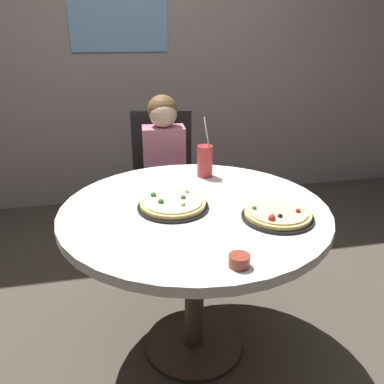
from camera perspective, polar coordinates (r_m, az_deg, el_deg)
name	(u,v)px	position (r m, az deg, el deg)	size (l,w,h in m)	color
ground_plane	(194,344)	(2.14, 0.30, -20.69)	(8.00, 8.00, 0.00)	#4C4238
wall_with_window	(142,27)	(3.51, -7.07, 22.11)	(5.20, 0.14, 2.90)	#A8998E
dining_table	(194,229)	(1.77, 0.34, -5.28)	(1.14, 1.14, 0.75)	silver
chair_wooden	(163,176)	(2.72, -4.06, 2.31)	(0.43, 0.43, 0.95)	black
diner_child	(166,192)	(2.57, -3.72, -0.05)	(0.28, 0.42, 1.08)	#3F4766
pizza_veggie	(278,215)	(1.65, 12.00, -3.18)	(0.29, 0.29, 0.05)	black
pizza_cheese	(173,205)	(1.71, -2.71, -1.78)	(0.30, 0.30, 0.05)	black
soda_cup	(205,161)	(2.05, 1.84, 4.42)	(0.08, 0.08, 0.31)	#B73333
sauce_bowl	(239,261)	(1.32, 6.70, -9.61)	(0.07, 0.07, 0.04)	brown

